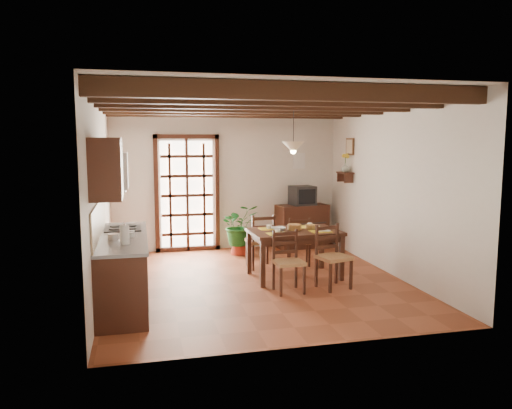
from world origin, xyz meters
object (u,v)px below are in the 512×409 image
object	(u,v)px
kitchen_counter	(123,269)
pendant_lamp	(293,146)
dining_table	(294,236)
sideboard	(302,226)
chair_near_right	(333,268)
chair_far_right	(299,250)
chair_near_left	(288,273)
potted_plant	(239,225)
crt_tv	(302,196)
chair_far_left	(261,251)

from	to	relation	value
kitchen_counter	pendant_lamp	bearing A→B (deg)	17.47
dining_table	sideboard	world-z (taller)	sideboard
chair_near_right	chair_far_right	size ratio (longest dim) A/B	1.10
chair_near_left	potted_plant	size ratio (longest dim) A/B	0.43
chair_far_right	chair_near_right	bearing A→B (deg)	104.10
dining_table	crt_tv	xyz separation A→B (m)	(0.83, 2.10, 0.40)
chair_far_right	crt_tv	size ratio (longest dim) A/B	1.67
chair_near_right	pendant_lamp	size ratio (longest dim) A/B	1.11
kitchen_counter	crt_tv	world-z (taller)	kitchen_counter
chair_far_right	pendant_lamp	distance (m)	1.94
chair_near_right	chair_far_right	distance (m)	1.43
chair_near_left	chair_far_right	size ratio (longest dim) A/B	1.04
chair_near_left	chair_near_right	xyz separation A→B (m)	(0.69, 0.03, 0.02)
chair_near_right	kitchen_counter	bearing A→B (deg)	165.51
dining_table	chair_near_left	world-z (taller)	chair_near_left
chair_far_right	potted_plant	distance (m)	1.38
chair_near_right	potted_plant	size ratio (longest dim) A/B	0.46
chair_far_right	pendant_lamp	bearing A→B (deg)	75.06
potted_plant	chair_near_right	bearing A→B (deg)	-69.68
kitchen_counter	chair_near_left	world-z (taller)	kitchen_counter
chair_near_left	chair_near_right	world-z (taller)	chair_near_right
chair_near_right	crt_tv	size ratio (longest dim) A/B	1.84
chair_far_right	potted_plant	bearing A→B (deg)	-38.99
sideboard	pendant_lamp	bearing A→B (deg)	-121.67
chair_near_right	crt_tv	bearing A→B (deg)	65.76
chair_far_left	potted_plant	world-z (taller)	potted_plant
kitchen_counter	chair_far_left	size ratio (longest dim) A/B	2.40
chair_near_right	sideboard	distance (m)	2.84
sideboard	crt_tv	size ratio (longest dim) A/B	2.01
dining_table	chair_near_right	xyz separation A→B (m)	(0.38, -0.70, -0.37)
kitchen_counter	sideboard	bearing A→B (deg)	39.33
crt_tv	potted_plant	xyz separation A→B (m)	(-1.37, -0.33, -0.49)
chair_far_right	potted_plant	xyz separation A→B (m)	(-0.85, 1.04, 0.30)
chair_far_left	kitchen_counter	bearing A→B (deg)	28.05
chair_near_left	dining_table	bearing A→B (deg)	63.50
chair_near_right	crt_tv	world-z (taller)	crt_tv
kitchen_counter	crt_tv	size ratio (longest dim) A/B	4.42
dining_table	chair_far_left	distance (m)	0.88
chair_near_right	sideboard	size ratio (longest dim) A/B	0.91
kitchen_counter	chair_near_left	xyz separation A→B (m)	(2.30, -0.01, -0.20)
chair_far_right	crt_tv	distance (m)	1.66
kitchen_counter	chair_near_left	bearing A→B (deg)	-0.17
sideboard	potted_plant	distance (m)	1.42
kitchen_counter	sideboard	distance (m)	4.46
chair_near_right	pendant_lamp	bearing A→B (deg)	100.31
chair_near_left	chair_far_left	xyz separation A→B (m)	(-0.06, 1.43, 0.02)
dining_table	chair_far_left	bearing A→B (deg)	116.04
potted_plant	dining_table	bearing A→B (deg)	-73.11
dining_table	potted_plant	xyz separation A→B (m)	(-0.54, 1.77, -0.09)
chair_far_left	potted_plant	xyz separation A→B (m)	(-0.16, 1.07, 0.28)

